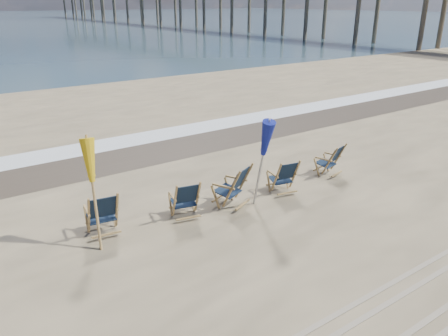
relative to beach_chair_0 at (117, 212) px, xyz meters
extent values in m
cube|color=silver|center=(2.71, 6.08, -0.51)|extent=(200.00, 1.40, 0.01)
cube|color=#42362A|center=(2.71, 4.58, -0.51)|extent=(200.00, 2.60, 0.00)
cylinder|color=#AD884D|center=(-0.50, -0.20, 0.59)|extent=(0.06, 0.06, 2.21)
cone|color=gold|center=(-0.50, -0.20, 1.22)|extent=(0.30, 0.30, 0.85)
cylinder|color=#A5A5AD|center=(3.18, -0.82, 0.65)|extent=(0.06, 0.06, 2.32)
cone|color=navy|center=(3.18, -0.82, 1.33)|extent=(0.30, 0.30, 0.85)
camera|label=1|loc=(-2.86, -7.99, 4.11)|focal=35.00mm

